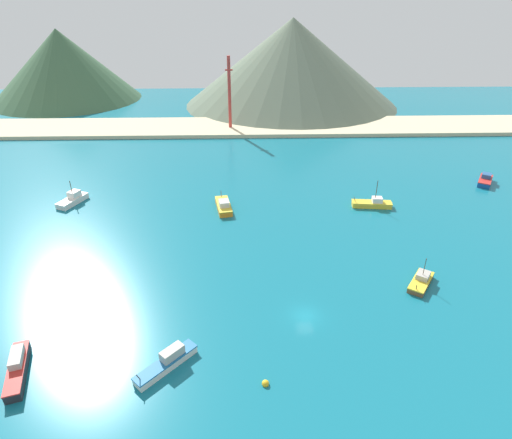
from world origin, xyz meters
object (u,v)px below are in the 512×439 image
fishing_boat_4 (421,281)px  fishing_boat_1 (372,204)px  fishing_boat_3 (167,362)px  fishing_boat_7 (224,206)px  fishing_boat_6 (17,368)px  radio_tower (229,94)px  buoy_0 (265,384)px  fishing_boat_5 (485,180)px  fishing_boat_0 (73,199)px

fishing_boat_4 → fishing_boat_1: bearing=90.8°
fishing_boat_3 → fishing_boat_7: bearing=83.0°
fishing_boat_6 → fishing_boat_7: (24.88, 46.32, -0.06)m
fishing_boat_6 → radio_tower: (24.91, 107.58, 11.72)m
buoy_0 → fishing_boat_3: bearing=165.6°
radio_tower → fishing_boat_1: bearing=-60.8°
buoy_0 → fishing_boat_4: bearing=36.3°
fishing_boat_1 → fishing_boat_6: 75.20m
fishing_boat_6 → fishing_boat_1: bearing=38.4°
fishing_boat_4 → buoy_0: fishing_boat_4 is taller
fishing_boat_1 → fishing_boat_7: bearing=-179.3°
fishing_boat_5 → buoy_0: size_ratio=8.14×
fishing_boat_3 → fishing_boat_4: (40.09, 16.76, -0.16)m
fishing_boat_6 → fishing_boat_7: fishing_boat_7 is taller
fishing_boat_4 → fishing_boat_5: bearing=52.5°
buoy_0 → radio_tower: size_ratio=0.04×
fishing_boat_0 → fishing_boat_1: fishing_boat_1 is taller
fishing_boat_3 → fishing_boat_6: size_ratio=0.85×
fishing_boat_4 → fishing_boat_5: 52.69m
fishing_boat_1 → fishing_boat_4: fishing_boat_1 is taller
fishing_boat_0 → buoy_0: fishing_boat_0 is taller
fishing_boat_6 → fishing_boat_3: bearing=1.9°
fishing_boat_3 → fishing_boat_7: (5.65, 45.69, 0.04)m
fishing_boat_6 → fishing_boat_7: 52.58m
radio_tower → fishing_boat_6: bearing=-103.0°
fishing_boat_0 → fishing_boat_4: (69.73, -33.27, -0.22)m
fishing_boat_6 → radio_tower: size_ratio=0.39×
buoy_0 → fishing_boat_6: bearing=175.2°
fishing_boat_3 → radio_tower: 107.75m
fishing_boat_3 → fishing_boat_1: bearing=49.3°
fishing_boat_3 → buoy_0: bearing=-14.4°
fishing_boat_5 → fishing_boat_7: bearing=-169.1°
fishing_boat_1 → radio_tower: radio_tower is taller
fishing_boat_0 → fishing_boat_7: fishing_boat_0 is taller
fishing_boat_7 → buoy_0: size_ratio=9.43×
fishing_boat_0 → fishing_boat_5: 102.17m
fishing_boat_4 → fishing_boat_3: bearing=-157.3°
fishing_boat_0 → fishing_boat_5: size_ratio=1.08×
fishing_boat_4 → fishing_boat_7: fishing_boat_4 is taller
fishing_boat_3 → fishing_boat_6: fishing_boat_6 is taller
fishing_boat_7 → fishing_boat_4: bearing=-40.0°
buoy_0 → radio_tower: radio_tower is taller
buoy_0 → radio_tower: 111.18m
fishing_boat_3 → fishing_boat_5: (72.18, 58.55, 0.02)m
fishing_boat_0 → fishing_boat_1: bearing=-3.2°
fishing_boat_0 → buoy_0: 68.16m
fishing_boat_0 → fishing_boat_6: (10.41, -50.66, 0.03)m
fishing_boat_3 → fishing_boat_5: bearing=39.0°
fishing_boat_3 → radio_tower: bearing=87.0°
fishing_boat_5 → radio_tower: (-66.50, 48.39, 11.80)m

